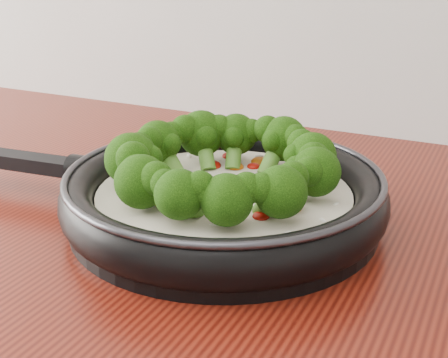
% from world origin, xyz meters
% --- Properties ---
extents(skillet, '(0.57, 0.39, 0.10)m').
position_xyz_m(skillet, '(0.01, 1.09, 0.94)').
color(skillet, black).
rests_on(skillet, counter).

